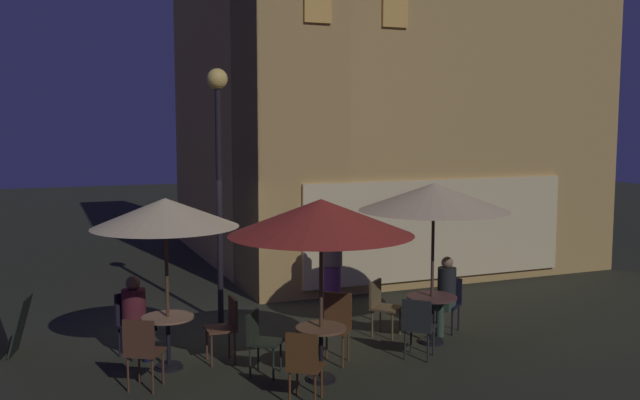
{
  "coord_description": "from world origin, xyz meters",
  "views": [
    {
      "loc": [
        -2.61,
        -11.12,
        3.44
      ],
      "look_at": [
        1.83,
        -0.08,
        2.16
      ],
      "focal_mm": 39.28,
      "sensor_mm": 36.0,
      "label": 1
    }
  ],
  "objects_px": {
    "cafe_table_2": "(168,331)",
    "patron_standing_2": "(332,269)",
    "cafe_table_1": "(432,308)",
    "patio_umbrella_0": "(321,218)",
    "cafe_chair_5": "(381,303)",
    "cafe_chair_6": "(226,323)",
    "cafe_chair_4": "(448,299)",
    "menu_sandwich_board": "(7,326)",
    "street_lamp_near_corner": "(218,141)",
    "cafe_chair_3": "(418,323)",
    "patron_seated_1": "(136,311)",
    "cafe_chair_2": "(304,362)",
    "cafe_chair_8": "(142,347)",
    "patio_umbrella_1": "(434,198)",
    "patron_seated_0": "(446,291)",
    "cafe_chair_0": "(336,321)",
    "cafe_table_0": "(321,343)",
    "patio_umbrella_2": "(165,214)",
    "cafe_chair_7": "(130,318)",
    "cafe_chair_1": "(259,337)"
  },
  "relations": [
    {
      "from": "patio_umbrella_2",
      "to": "cafe_chair_0",
      "type": "relative_size",
      "value": 2.43
    },
    {
      "from": "patio_umbrella_0",
      "to": "cafe_chair_0",
      "type": "bearing_deg",
      "value": 51.82
    },
    {
      "from": "patio_umbrella_2",
      "to": "patron_standing_2",
      "type": "height_order",
      "value": "patio_umbrella_2"
    },
    {
      "from": "cafe_table_2",
      "to": "patron_standing_2",
      "type": "bearing_deg",
      "value": 29.22
    },
    {
      "from": "patio_umbrella_0",
      "to": "cafe_chair_2",
      "type": "distance_m",
      "value": 1.88
    },
    {
      "from": "street_lamp_near_corner",
      "to": "cafe_chair_1",
      "type": "relative_size",
      "value": 4.98
    },
    {
      "from": "menu_sandwich_board",
      "to": "cafe_chair_6",
      "type": "distance_m",
      "value": 3.34
    },
    {
      "from": "cafe_chair_4",
      "to": "cafe_table_1",
      "type": "bearing_deg",
      "value": -0.0
    },
    {
      "from": "patio_umbrella_2",
      "to": "cafe_chair_1",
      "type": "relative_size",
      "value": 2.76
    },
    {
      "from": "patio_umbrella_2",
      "to": "cafe_chair_7",
      "type": "bearing_deg",
      "value": 118.54
    },
    {
      "from": "cafe_chair_5",
      "to": "cafe_chair_6",
      "type": "xyz_separation_m",
      "value": [
        -2.66,
        -0.29,
        0.03
      ]
    },
    {
      "from": "cafe_table_1",
      "to": "patio_umbrella_0",
      "type": "bearing_deg",
      "value": -158.75
    },
    {
      "from": "cafe_table_1",
      "to": "cafe_chair_4",
      "type": "relative_size",
      "value": 0.89
    },
    {
      "from": "cafe_chair_7",
      "to": "patron_seated_0",
      "type": "distance_m",
      "value": 5.05
    },
    {
      "from": "patron_seated_1",
      "to": "patron_standing_2",
      "type": "bearing_deg",
      "value": 79.47
    },
    {
      "from": "cafe_chair_5",
      "to": "cafe_chair_7",
      "type": "bearing_deg",
      "value": -138.48
    },
    {
      "from": "patio_umbrella_1",
      "to": "patron_seated_0",
      "type": "distance_m",
      "value": 1.73
    },
    {
      "from": "cafe_table_2",
      "to": "patio_umbrella_1",
      "type": "relative_size",
      "value": 0.3
    },
    {
      "from": "cafe_chair_8",
      "to": "patio_umbrella_2",
      "type": "bearing_deg",
      "value": -0.0
    },
    {
      "from": "cafe_chair_4",
      "to": "menu_sandwich_board",
      "type": "bearing_deg",
      "value": -49.85
    },
    {
      "from": "cafe_chair_6",
      "to": "cafe_chair_7",
      "type": "bearing_deg",
      "value": -31.19
    },
    {
      "from": "cafe_table_1",
      "to": "cafe_chair_6",
      "type": "height_order",
      "value": "cafe_chair_6"
    },
    {
      "from": "patio_umbrella_0",
      "to": "patio_umbrella_2",
      "type": "relative_size",
      "value": 1.02
    },
    {
      "from": "cafe_chair_8",
      "to": "cafe_chair_6",
      "type": "bearing_deg",
      "value": -29.0
    },
    {
      "from": "street_lamp_near_corner",
      "to": "cafe_table_1",
      "type": "relative_size",
      "value": 5.56
    },
    {
      "from": "patio_umbrella_1",
      "to": "cafe_chair_4",
      "type": "distance_m",
      "value": 1.95
    },
    {
      "from": "cafe_chair_5",
      "to": "patron_seated_1",
      "type": "height_order",
      "value": "patron_seated_1"
    },
    {
      "from": "cafe_table_0",
      "to": "cafe_chair_8",
      "type": "xyz_separation_m",
      "value": [
        -2.29,
        0.51,
        0.06
      ]
    },
    {
      "from": "street_lamp_near_corner",
      "to": "cafe_chair_7",
      "type": "distance_m",
      "value": 3.33
    },
    {
      "from": "cafe_chair_5",
      "to": "patron_standing_2",
      "type": "bearing_deg",
      "value": 146.57
    },
    {
      "from": "cafe_chair_3",
      "to": "cafe_chair_6",
      "type": "distance_m",
      "value": 2.8
    },
    {
      "from": "street_lamp_near_corner",
      "to": "cafe_chair_5",
      "type": "xyz_separation_m",
      "value": [
        2.25,
        -1.72,
        -2.62
      ]
    },
    {
      "from": "cafe_chair_6",
      "to": "patron_seated_1",
      "type": "distance_m",
      "value": 1.38
    },
    {
      "from": "patio_umbrella_1",
      "to": "cafe_chair_7",
      "type": "bearing_deg",
      "value": 165.64
    },
    {
      "from": "patron_seated_1",
      "to": "patron_standing_2",
      "type": "relative_size",
      "value": 0.74
    },
    {
      "from": "patio_umbrella_0",
      "to": "patio_umbrella_2",
      "type": "height_order",
      "value": "patio_umbrella_0"
    },
    {
      "from": "menu_sandwich_board",
      "to": "patron_seated_1",
      "type": "distance_m",
      "value": 1.98
    },
    {
      "from": "street_lamp_near_corner",
      "to": "patron_seated_0",
      "type": "xyz_separation_m",
      "value": [
        3.32,
        -1.98,
        -2.47
      ]
    },
    {
      "from": "cafe_chair_3",
      "to": "patron_seated_1",
      "type": "bearing_deg",
      "value": 110.66
    },
    {
      "from": "menu_sandwich_board",
      "to": "cafe_chair_2",
      "type": "xyz_separation_m",
      "value": [
        3.46,
        -3.41,
        0.1
      ]
    },
    {
      "from": "menu_sandwich_board",
      "to": "patio_umbrella_2",
      "type": "bearing_deg",
      "value": -21.42
    },
    {
      "from": "cafe_chair_2",
      "to": "cafe_chair_3",
      "type": "xyz_separation_m",
      "value": [
        2.14,
        0.92,
        0.0
      ]
    },
    {
      "from": "patio_umbrella_1",
      "to": "patron_seated_0",
      "type": "bearing_deg",
      "value": 38.44
    },
    {
      "from": "menu_sandwich_board",
      "to": "cafe_table_0",
      "type": "height_order",
      "value": "menu_sandwich_board"
    },
    {
      "from": "cafe_table_2",
      "to": "patron_standing_2",
      "type": "xyz_separation_m",
      "value": [
        3.29,
        1.84,
        0.27
      ]
    },
    {
      "from": "cafe_table_2",
      "to": "cafe_chair_0",
      "type": "distance_m",
      "value": 2.4
    },
    {
      "from": "menu_sandwich_board",
      "to": "patron_standing_2",
      "type": "relative_size",
      "value": 0.52
    },
    {
      "from": "cafe_chair_5",
      "to": "menu_sandwich_board",
      "type": "bearing_deg",
      "value": -143.31
    },
    {
      "from": "patio_umbrella_2",
      "to": "patron_standing_2",
      "type": "xyz_separation_m",
      "value": [
        3.29,
        1.84,
        -1.39
      ]
    },
    {
      "from": "patron_seated_1",
      "to": "cafe_table_0",
      "type": "bearing_deg",
      "value": 20.55
    }
  ]
}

